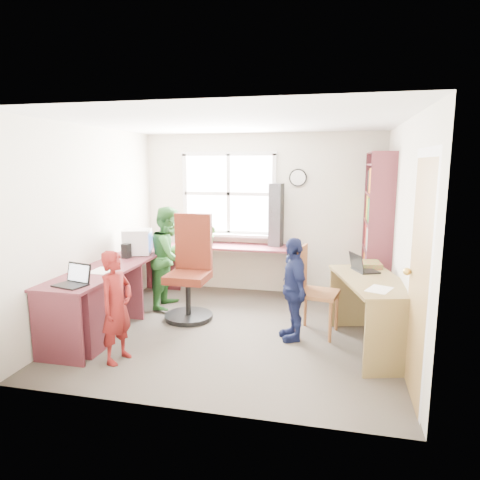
{
  "coord_description": "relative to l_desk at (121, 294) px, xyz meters",
  "views": [
    {
      "loc": [
        1.1,
        -4.67,
        1.95
      ],
      "look_at": [
        0.0,
        0.25,
        1.05
      ],
      "focal_mm": 32.0,
      "sensor_mm": 36.0,
      "label": 1
    }
  ],
  "objects": [
    {
      "name": "speaker_b",
      "position": [
        -0.16,
        1.16,
        0.39
      ],
      "size": [
        0.12,
        0.12,
        0.2
      ],
      "rotation": [
        0.0,
        0.0,
        0.31
      ],
      "color": "black",
      "rests_on": "l_desk"
    },
    {
      "name": "person_red",
      "position": [
        0.34,
        -0.72,
        0.11
      ],
      "size": [
        0.34,
        0.45,
        1.13
      ],
      "primitive_type": "imported",
      "rotation": [
        0.0,
        0.0,
        1.38
      ],
      "color": "maroon",
      "rests_on": "ground"
    },
    {
      "name": "potted_plant",
      "position": [
        0.58,
        1.75,
        0.43
      ],
      "size": [
        0.17,
        0.15,
        0.27
      ],
      "primitive_type": "imported",
      "rotation": [
        0.0,
        0.0,
        -0.23
      ],
      "color": "#337B31",
      "rests_on": "l_desk"
    },
    {
      "name": "cd_tower",
      "position": [
        1.57,
        1.8,
        0.76
      ],
      "size": [
        0.22,
        0.2,
        0.92
      ],
      "rotation": [
        0.0,
        0.0,
        -0.23
      ],
      "color": "black",
      "rests_on": "l_desk"
    },
    {
      "name": "speaker_a",
      "position": [
        -0.2,
        0.56,
        0.39
      ],
      "size": [
        0.11,
        0.11,
        0.19
      ],
      "rotation": [
        0.0,
        0.0,
        -0.2
      ],
      "color": "black",
      "rests_on": "l_desk"
    },
    {
      "name": "l_desk",
      "position": [
        0.0,
        0.0,
        0.0
      ],
      "size": [
        2.38,
        2.95,
        0.75
      ],
      "color": "maroon",
      "rests_on": "ground"
    },
    {
      "name": "right_desk",
      "position": [
        2.82,
        0.13,
        0.1
      ],
      "size": [
        0.93,
        1.44,
        0.76
      ],
      "rotation": [
        0.0,
        0.0,
        0.26
      ],
      "color": "olive",
      "rests_on": "ground"
    },
    {
      "name": "laptop_left",
      "position": [
        -0.13,
        -0.7,
        0.34
      ],
      "size": [
        0.36,
        0.32,
        0.21
      ],
      "rotation": [
        0.0,
        0.0,
        -0.25
      ],
      "color": "black",
      "rests_on": "l_desk"
    },
    {
      "name": "paper_b",
      "position": [
        2.85,
        -0.24,
        0.31
      ],
      "size": [
        0.29,
        0.34,
        0.0
      ],
      "rotation": [
        0.0,
        0.0,
        -0.41
      ],
      "color": "white",
      "rests_on": "right_desk"
    },
    {
      "name": "person_navy",
      "position": [
        1.99,
        0.21,
        0.12
      ],
      "size": [
        0.51,
        0.74,
        1.16
      ],
      "primitive_type": "imported",
      "rotation": [
        0.0,
        0.0,
        -1.21
      ],
      "color": "#161C45",
      "rests_on": "ground"
    },
    {
      "name": "person_green",
      "position": [
        0.22,
        0.98,
        0.24
      ],
      "size": [
        0.54,
        0.69,
        1.38
      ],
      "primitive_type": "imported",
      "rotation": [
        0.0,
        0.0,
        1.59
      ],
      "color": "#2A6528",
      "rests_on": "ground"
    },
    {
      "name": "paper_a",
      "position": [
        -0.16,
        -0.12,
        0.3
      ],
      "size": [
        0.22,
        0.32,
        0.0
      ],
      "rotation": [
        0.0,
        0.0,
        0.0
      ],
      "color": "white",
      "rests_on": "l_desk"
    },
    {
      "name": "swivel_chair",
      "position": [
        0.63,
        0.63,
        0.11
      ],
      "size": [
        0.62,
        0.62,
        1.32
      ],
      "rotation": [
        0.0,
        0.0,
        -0.01
      ],
      "color": "black",
      "rests_on": "ground"
    },
    {
      "name": "game_box",
      "position": [
        2.8,
        0.69,
        0.34
      ],
      "size": [
        0.33,
        0.33,
        0.06
      ],
      "rotation": [
        0.0,
        0.0,
        0.12
      ],
      "color": "red",
      "rests_on": "right_desk"
    },
    {
      "name": "laptop_right",
      "position": [
        2.72,
        0.45,
        0.36
      ],
      "size": [
        0.35,
        0.38,
        0.21
      ],
      "rotation": [
        0.0,
        0.0,
        1.99
      ],
      "color": "black",
      "rests_on": "right_desk"
    },
    {
      "name": "room",
      "position": [
        1.32,
        0.38,
        0.76
      ],
      "size": [
        3.64,
        3.44,
        2.44
      ],
      "color": "#423B34",
      "rests_on": "ground"
    },
    {
      "name": "crt_monitor",
      "position": [
        -0.15,
        0.78,
        0.47
      ],
      "size": [
        0.41,
        0.39,
        0.34
      ],
      "rotation": [
        0.0,
        0.0,
        0.26
      ],
      "color": "white",
      "rests_on": "l_desk"
    },
    {
      "name": "wooden_chair",
      "position": [
        2.17,
        0.43,
        0.1
      ],
      "size": [
        0.51,
        0.51,
        1.02
      ],
      "rotation": [
        0.0,
        0.0,
        -0.18
      ],
      "color": "#975B32",
      "rests_on": "ground"
    },
    {
      "name": "bookshelf",
      "position": [
        2.96,
        1.47,
        0.55
      ],
      "size": [
        0.3,
        1.02,
        2.1
      ],
      "color": "maroon",
      "rests_on": "ground"
    }
  ]
}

